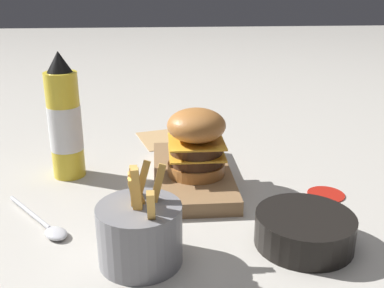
{
  "coord_description": "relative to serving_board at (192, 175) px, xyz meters",
  "views": [
    {
      "loc": [
        0.79,
        -0.02,
        0.37
      ],
      "look_at": [
        0.0,
        0.05,
        0.08
      ],
      "focal_mm": 42.0,
      "sensor_mm": 36.0,
      "label": 1
    }
  ],
  "objects": [
    {
      "name": "ground_plane",
      "position": [
        -0.0,
        -0.05,
        -0.01
      ],
      "size": [
        6.0,
        6.0,
        0.0
      ],
      "primitive_type": "plane",
      "color": "#B7B2A8"
    },
    {
      "name": "serving_board",
      "position": [
        0.0,
        0.0,
        0.0
      ],
      "size": [
        0.3,
        0.15,
        0.03
      ],
      "color": "olive",
      "rests_on": "ground_plane"
    },
    {
      "name": "burger",
      "position": [
        0.02,
        0.01,
        0.08
      ],
      "size": [
        0.11,
        0.11,
        0.12
      ],
      "color": "#AD6B33",
      "rests_on": "serving_board"
    },
    {
      "name": "ketchup_bottle",
      "position": [
        -0.05,
        -0.24,
        0.1
      ],
      "size": [
        0.06,
        0.06,
        0.25
      ],
      "color": "yellow",
      "rests_on": "ground_plane"
    },
    {
      "name": "fries_basket",
      "position": [
        0.26,
        -0.09,
        0.03
      ],
      "size": [
        0.12,
        0.12,
        0.14
      ],
      "color": "slate",
      "rests_on": "ground_plane"
    },
    {
      "name": "side_bowl",
      "position": [
        0.23,
        0.15,
        0.01
      ],
      "size": [
        0.14,
        0.14,
        0.05
      ],
      "color": "black",
      "rests_on": "ground_plane"
    },
    {
      "name": "spoon",
      "position": [
        0.16,
        -0.24,
        -0.01
      ],
      "size": [
        0.16,
        0.13,
        0.01
      ],
      "rotation": [
        0.0,
        0.0,
        0.68
      ],
      "color": "silver",
      "rests_on": "ground_plane"
    },
    {
      "name": "ketchup_puddle",
      "position": [
        0.08,
        0.24,
        -0.01
      ],
      "size": [
        0.07,
        0.07,
        0.0
      ],
      "color": "#B21E14",
      "rests_on": "ground_plane"
    },
    {
      "name": "parchment_square",
      "position": [
        -0.25,
        -0.03,
        -0.01
      ],
      "size": [
        0.17,
        0.17,
        0.0
      ],
      "color": "tan",
      "rests_on": "ground_plane"
    }
  ]
}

